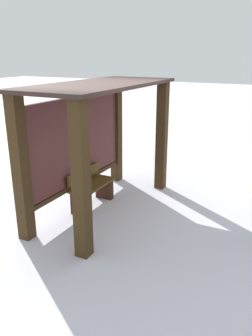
{
  "coord_description": "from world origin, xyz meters",
  "views": [
    {
      "loc": [
        -5.07,
        -3.08,
        2.82
      ],
      "look_at": [
        -0.08,
        -0.51,
        0.92
      ],
      "focal_mm": 36.3,
      "sensor_mm": 36.0,
      "label": 1
    }
  ],
  "objects": [
    {
      "name": "bench_left_inside",
      "position": [
        0.0,
        0.27,
        0.33
      ],
      "size": [
        1.06,
        0.42,
        0.74
      ],
      "color": "#533D16",
      "rests_on": "ground"
    },
    {
      "name": "ground_plane",
      "position": [
        0.0,
        0.0,
        0.0
      ],
      "size": [
        60.0,
        60.0,
        0.0
      ],
      "primitive_type": "plane",
      "color": "silver"
    },
    {
      "name": "bus_shelter",
      "position": [
        0.0,
        0.2,
        1.52
      ],
      "size": [
        3.33,
        1.43,
        2.35
      ],
      "color": "#392713",
      "rests_on": "ground"
    }
  ]
}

